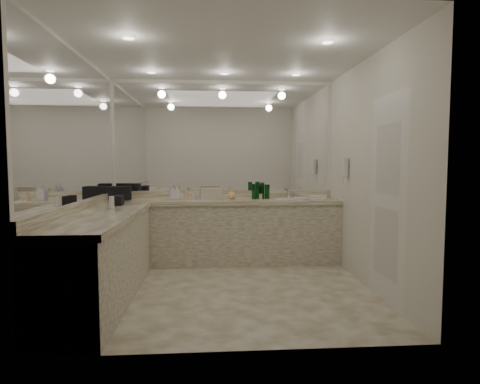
{
  "coord_description": "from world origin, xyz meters",
  "views": [
    {
      "loc": [
        -0.18,
        -4.41,
        1.42
      ],
      "look_at": [
        0.16,
        0.4,
        1.06
      ],
      "focal_mm": 30.0,
      "sensor_mm": 36.0,
      "label": 1
    }
  ],
  "objects": [
    {
      "name": "vanity_left_top",
      "position": [
        -1.29,
        -0.3,
        0.87
      ],
      "size": [
        0.64,
        2.42,
        0.06
      ],
      "primitive_type": "cube",
      "color": "#EDE5CB",
      "rests_on": "vanity_left_base"
    },
    {
      "name": "amenity_bottle_6",
      "position": [
        -0.61,
        1.33,
        0.94
      ],
      "size": [
        0.05,
        0.05,
        0.07
      ],
      "primitive_type": "cylinder",
      "color": "white",
      "rests_on": "vanity_back_top"
    },
    {
      "name": "sink",
      "position": [
        0.95,
        1.2,
        0.9
      ],
      "size": [
        0.44,
        0.44,
        0.03
      ],
      "primitive_type": "cylinder",
      "color": "white",
      "rests_on": "vanity_back_top"
    },
    {
      "name": "vanity_back_base",
      "position": [
        0.0,
        1.2,
        0.42
      ],
      "size": [
        3.2,
        0.6,
        0.84
      ],
      "primitive_type": "cube",
      "color": "silver",
      "rests_on": "floor"
    },
    {
      "name": "green_bottle_1",
      "position": [
        0.53,
        1.23,
        0.99
      ],
      "size": [
        0.07,
        0.07,
        0.19
      ],
      "primitive_type": "cylinder",
      "color": "#105522",
      "rests_on": "vanity_back_top"
    },
    {
      "name": "green_bottle_3",
      "position": [
        0.49,
        1.25,
        0.99
      ],
      "size": [
        0.07,
        0.07,
        0.19
      ],
      "primitive_type": "cylinder",
      "color": "#105522",
      "rests_on": "vanity_back_top"
    },
    {
      "name": "black_bag_spill",
      "position": [
        -1.3,
        0.49,
        0.96
      ],
      "size": [
        0.1,
        0.22,
        0.12
      ],
      "primitive_type": "cube",
      "rotation": [
        0.0,
        0.0,
        0.03
      ],
      "color": "black",
      "rests_on": "vanity_left_top"
    },
    {
      "name": "vanity_back_top",
      "position": [
        0.0,
        1.19,
        0.87
      ],
      "size": [
        3.2,
        0.64,
        0.06
      ],
      "primitive_type": "cube",
      "color": "#EDE5CB",
      "rests_on": "vanity_back_base"
    },
    {
      "name": "soap_bottle_a",
      "position": [
        -0.67,
        1.19,
        1.0
      ],
      "size": [
        0.09,
        0.09,
        0.21
      ],
      "primitive_type": "imported",
      "rotation": [
        0.0,
        0.0,
        -0.2
      ],
      "color": "silver",
      "rests_on": "vanity_back_top"
    },
    {
      "name": "backsplash_back",
      "position": [
        0.0,
        1.48,
        0.95
      ],
      "size": [
        3.2,
        0.04,
        0.1
      ],
      "primitive_type": "cube",
      "color": "#EDE5CB",
      "rests_on": "vanity_back_top"
    },
    {
      "name": "black_toiletry_bag",
      "position": [
        -1.44,
        1.14,
        0.99
      ],
      "size": [
        0.34,
        0.24,
        0.18
      ],
      "primitive_type": "cube",
      "rotation": [
        0.0,
        0.0,
        0.11
      ],
      "color": "black",
      "rests_on": "vanity_back_top"
    },
    {
      "name": "faucet",
      "position": [
        0.95,
        1.41,
        0.97
      ],
      "size": [
        0.24,
        0.16,
        0.14
      ],
      "primitive_type": "cube",
      "color": "silver",
      "rests_on": "vanity_back_top"
    },
    {
      "name": "amenity_bottle_0",
      "position": [
        -0.11,
        1.14,
        0.95
      ],
      "size": [
        0.05,
        0.05,
        0.1
      ],
      "primitive_type": "cylinder",
      "color": "#9966B2",
      "rests_on": "vanity_back_top"
    },
    {
      "name": "ceiling",
      "position": [
        0.0,
        0.0,
        2.6
      ],
      "size": [
        3.2,
        3.2,
        0.0
      ],
      "primitive_type": "plane",
      "color": "white",
      "rests_on": "floor"
    },
    {
      "name": "mirror_back",
      "position": [
        0.0,
        1.49,
        1.77
      ],
      "size": [
        3.12,
        0.01,
        1.55
      ],
      "primitive_type": "cube",
      "color": "white",
      "rests_on": "wall_back"
    },
    {
      "name": "soap_bottle_c",
      "position": [
        0.1,
        1.2,
        0.97
      ],
      "size": [
        0.13,
        0.13,
        0.15
      ],
      "primitive_type": "imported",
      "rotation": [
        0.0,
        0.0,
        -0.1
      ],
      "color": "#EDCA7B",
      "rests_on": "vanity_back_top"
    },
    {
      "name": "green_bottle_4",
      "position": [
        0.61,
        1.21,
        1.0
      ],
      "size": [
        0.07,
        0.07,
        0.2
      ],
      "primitive_type": "cylinder",
      "color": "#105522",
      "rests_on": "vanity_back_top"
    },
    {
      "name": "mirror_left",
      "position": [
        -1.59,
        0.0,
        1.77
      ],
      "size": [
        0.01,
        2.92,
        1.55
      ],
      "primitive_type": "cube",
      "color": "white",
      "rests_on": "wall_left"
    },
    {
      "name": "cream_cosmetic_case",
      "position": [
        -0.2,
        1.19,
        0.98
      ],
      "size": [
        0.31,
        0.22,
        0.16
      ],
      "primitive_type": "cube",
      "rotation": [
        0.0,
        0.0,
        0.18
      ],
      "color": "beige",
      "rests_on": "vanity_back_top"
    },
    {
      "name": "soap_bottle_b",
      "position": [
        -0.71,
        1.19,
        1.0
      ],
      "size": [
        0.11,
        0.11,
        0.2
      ],
      "primitive_type": "imported",
      "rotation": [
        0.0,
        0.0,
        0.26
      ],
      "color": "silver",
      "rests_on": "vanity_back_top"
    },
    {
      "name": "green_bottle_2",
      "position": [
        0.53,
        1.21,
        1.01
      ],
      "size": [
        0.07,
        0.07,
        0.22
      ],
      "primitive_type": "cylinder",
      "color": "#105522",
      "rests_on": "vanity_back_top"
    },
    {
      "name": "vanity_left_base",
      "position": [
        -1.3,
        -0.3,
        0.42
      ],
      "size": [
        0.6,
        2.4,
        0.84
      ],
      "primitive_type": "cube",
      "color": "silver",
      "rests_on": "floor"
    },
    {
      "name": "amenity_bottle_5",
      "position": [
        0.53,
        1.22,
        0.94
      ],
      "size": [
        0.06,
        0.06,
        0.08
      ],
      "primitive_type": "cylinder",
      "color": "silver",
      "rests_on": "vanity_back_top"
    },
    {
      "name": "green_bottle_0",
      "position": [
        0.42,
        1.2,
        1.01
      ],
      "size": [
        0.07,
        0.07,
        0.21
      ],
      "primitive_type": "cylinder",
      "color": "#105522",
      "rests_on": "vanity_back_top"
    },
    {
      "name": "backsplash_left",
      "position": [
        -1.58,
        0.0,
        0.95
      ],
      "size": [
        0.04,
        3.0,
        0.1
      ],
      "primitive_type": "cube",
      "color": "#EDE5CB",
      "rests_on": "vanity_left_top"
    },
    {
      "name": "amenity_bottle_3",
      "position": [
        -0.29,
        1.22,
        0.97
      ],
      "size": [
        0.05,
        0.05,
        0.14
      ],
      "primitive_type": "cylinder",
      "color": "#3F3F4C",
      "rests_on": "vanity_back_top"
    },
    {
      "name": "wall_left",
      "position": [
        -1.6,
        0.0,
        1.3
      ],
      "size": [
        0.02,
        3.0,
        2.6
      ],
      "primitive_type": "cube",
      "color": "silver",
      "rests_on": "floor"
    },
    {
      "name": "lotion_left",
      "position": [
        -1.3,
        0.15,
        0.97
      ],
      "size": [
        0.06,
        0.06,
        0.14
      ],
      "primitive_type": "cylinder",
      "color": "white",
      "rests_on": "vanity_left_top"
    },
    {
      "name": "wall_phone",
      "position": [
        1.56,
        0.7,
        1.35
      ],
      "size": [
        0.06,
        0.1,
        0.24
      ],
      "primitive_type": "cube",
      "color": "white",
      "rests_on": "wall_right"
    },
    {
      "name": "amenity_bottle_7",
      "position": [
        -0.64,
        1.32,
        0.96
      ],
      "size": [
        0.04,
        0.04,
        0.11
      ],
      "primitive_type": "cylinder",
      "color": "white",
      "rests_on": "vanity_back_top"
    },
    {
      "name": "amenity_bottle_1",
      "position": [
        0.51,
        1.15,
        0.93
      ],
      "size": [
        0.04,
        0.04,
        0.07
      ],
      "primitive_type": "cylinder",
      "color": "#E0B28C",
      "rests_on": "vanity_back_top"
    },
    {
      "name": "door",
      "position": [
        1.59,
        -0.5,
        1.05
      ],
      "size": [
        0.02,
        0.82,
        2.1
      ],
      "primitive_type": "cube",
      "color": "white",
      "rests_on": "wall_right"
    },
    {
      "name": "wall_back",
      "position": [
        0.0,
        1.5,
        1.3
      ],
      "size": [
        3.2,
        0.02,
        2.6
      ],
      "primitive_type": "cube",
      "color": "silver",
      "rests_on": "floor"
    },
    {
      "name": "floor",
      "position": [
        0.0,
        0.0,
        0.0
      ],
      "size": [
        3.2,
        3.2,
        0.0
      ],
      "primitive_type": "plane",
      "color": "beige",
      "rests_on": "ground"
    },
    {
      "name": "wall_right",
      "position": [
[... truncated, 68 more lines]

